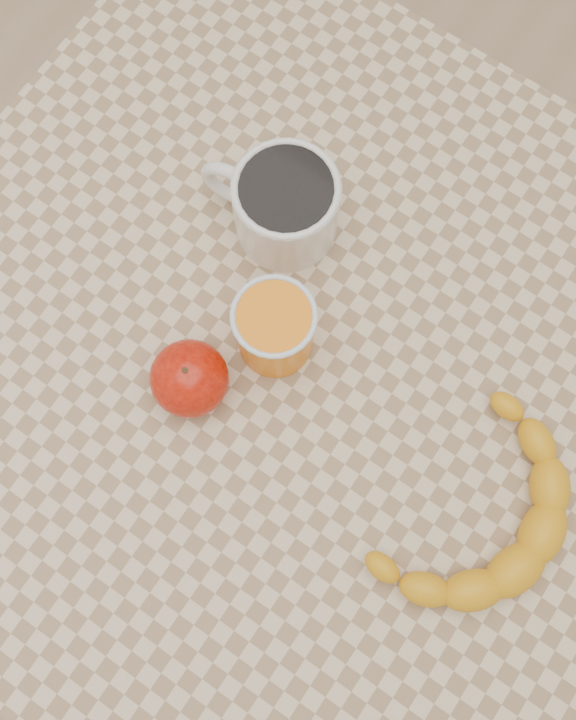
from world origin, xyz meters
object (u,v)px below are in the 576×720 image
Objects in this scene: orange_juice_glass at (275,329)px; banana at (477,517)px; table at (288,383)px; coffee_mug at (283,204)px; apple at (189,379)px.

orange_juice_glass is 0.25m from banana.
table is at bearing -27.52° from orange_juice_glass.
coffee_mug is 0.19m from apple.
coffee_mug reaches higher than banana.
orange_juice_glass is at bearing -173.09° from banana.
table is at bearing -170.92° from banana.
apple is at bearing -116.46° from orange_juice_glass.
coffee_mug is at bearing 170.54° from banana.
banana is at bearing -24.79° from coffee_mug.
banana is (0.29, 0.04, -0.01)m from apple.
orange_juice_glass is (0.06, -0.11, -0.00)m from coffee_mug.
banana is at bearing -8.43° from orange_juice_glass.
orange_juice_glass reaches higher than banana.
orange_juice_glass is 1.02× the size of apple.
table is 0.15m from apple.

